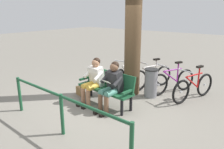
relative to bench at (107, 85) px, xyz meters
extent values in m
plane|color=slate|center=(-0.10, 0.16, -0.51)|extent=(40.00, 40.00, 0.00)
cube|color=#194C2D|center=(0.01, 0.08, -0.08)|extent=(1.63, 0.57, 0.05)
cube|color=#194C2D|center=(-0.01, -0.11, 0.15)|extent=(1.61, 0.26, 0.42)
cube|color=#194C2D|center=(-0.75, 0.14, 0.05)|extent=(0.09, 0.40, 0.05)
cube|color=#194C2D|center=(0.76, 0.02, 0.05)|extent=(0.09, 0.40, 0.05)
cylinder|color=black|center=(-0.70, 0.31, -0.31)|extent=(0.07, 0.07, 0.40)
cylinder|color=black|center=(0.74, 0.19, -0.31)|extent=(0.07, 0.07, 0.40)
cylinder|color=black|center=(-0.72, -0.03, -0.31)|extent=(0.07, 0.07, 0.40)
cylinder|color=black|center=(0.71, -0.15, -0.31)|extent=(0.07, 0.07, 0.40)
cube|color=#262628|center=(-0.32, 0.09, 0.20)|extent=(0.40, 0.34, 0.55)
sphere|color=brown|center=(-0.31, 0.11, 0.56)|extent=(0.21, 0.21, 0.21)
sphere|color=black|center=(-0.32, 0.08, 0.59)|extent=(0.20, 0.20, 0.20)
cylinder|color=#4C8C7A|center=(-0.40, 0.29, -0.02)|extent=(0.18, 0.41, 0.15)
cylinder|color=brown|center=(-0.38, 0.49, -0.28)|extent=(0.11, 0.11, 0.45)
cube|color=black|center=(-0.38, 0.59, -0.47)|extent=(0.11, 0.23, 0.07)
cylinder|color=#262628|center=(-0.51, 0.22, 0.27)|extent=(0.11, 0.31, 0.23)
cylinder|color=#4C8C7A|center=(-0.20, 0.28, -0.02)|extent=(0.18, 0.41, 0.15)
cylinder|color=brown|center=(-0.18, 0.48, -0.28)|extent=(0.11, 0.11, 0.45)
cube|color=black|center=(-0.18, 0.58, -0.47)|extent=(0.11, 0.23, 0.07)
cylinder|color=#262628|center=(-0.11, 0.19, 0.27)|extent=(0.11, 0.31, 0.23)
cube|color=silver|center=(-0.29, 0.39, 0.26)|extent=(0.21, 0.14, 0.09)
cube|color=white|center=(0.32, 0.04, 0.20)|extent=(0.40, 0.34, 0.55)
sphere|color=#A87554|center=(0.32, 0.06, 0.56)|extent=(0.21, 0.21, 0.21)
sphere|color=black|center=(0.32, 0.03, 0.59)|extent=(0.20, 0.20, 0.20)
cylinder|color=gold|center=(0.24, 0.24, -0.02)|extent=(0.18, 0.41, 0.15)
cylinder|color=#A87554|center=(0.25, 0.44, -0.28)|extent=(0.11, 0.11, 0.45)
cube|color=black|center=(0.26, 0.54, -0.47)|extent=(0.11, 0.23, 0.07)
cylinder|color=white|center=(0.13, 0.17, 0.27)|extent=(0.11, 0.31, 0.23)
cylinder|color=gold|center=(0.44, 0.23, -0.02)|extent=(0.18, 0.41, 0.15)
cylinder|color=#A87554|center=(0.45, 0.43, -0.28)|extent=(0.11, 0.11, 0.45)
cube|color=black|center=(0.46, 0.53, -0.47)|extent=(0.11, 0.23, 0.07)
cylinder|color=white|center=(0.53, 0.14, 0.27)|extent=(0.11, 0.31, 0.23)
cube|color=olive|center=(1.00, 0.00, -0.39)|extent=(0.33, 0.21, 0.24)
cylinder|color=#4C3823|center=(-0.07, -1.06, 1.47)|extent=(0.46, 0.46, 3.96)
cylinder|color=slate|center=(-0.65, -1.15, -0.11)|extent=(0.36, 0.36, 0.78)
cylinder|color=black|center=(-0.65, -1.15, 0.29)|extent=(0.38, 0.38, 0.03)
torus|color=black|center=(-1.52, -1.19, -0.18)|extent=(0.26, 0.65, 0.66)
cylinder|color=silver|center=(-1.52, -1.19, -0.18)|extent=(0.07, 0.07, 0.06)
torus|color=black|center=(-1.83, -2.16, -0.18)|extent=(0.26, 0.65, 0.66)
cylinder|color=silver|center=(-1.83, -2.16, -0.18)|extent=(0.07, 0.07, 0.06)
cylinder|color=#B71414|center=(-1.67, -1.67, 0.20)|extent=(0.23, 0.61, 0.04)
cylinder|color=#B71414|center=(-1.65, -1.60, 0.00)|extent=(0.22, 0.58, 0.43)
cylinder|color=#B71414|center=(-1.73, -1.85, 0.12)|extent=(0.04, 0.04, 0.55)
cube|color=black|center=(-1.73, -1.85, 0.40)|extent=(0.15, 0.24, 0.05)
cylinder|color=#B2B2B7|center=(-1.55, -1.29, 0.37)|extent=(0.47, 0.18, 0.03)
torus|color=black|center=(-0.80, -1.34, -0.18)|extent=(0.33, 0.63, 0.66)
cylinder|color=silver|center=(-0.80, -1.34, -0.18)|extent=(0.07, 0.08, 0.06)
torus|color=black|center=(-1.22, -2.27, -0.18)|extent=(0.33, 0.63, 0.66)
cylinder|color=silver|center=(-1.22, -2.27, -0.18)|extent=(0.07, 0.08, 0.06)
cylinder|color=#8C268C|center=(-1.01, -1.81, 0.20)|extent=(0.30, 0.59, 0.04)
cylinder|color=#8C268C|center=(-0.98, -1.73, 0.00)|extent=(0.28, 0.56, 0.43)
cylinder|color=#8C268C|center=(-1.09, -1.97, 0.12)|extent=(0.04, 0.04, 0.55)
cube|color=black|center=(-1.09, -1.97, 0.40)|extent=(0.17, 0.24, 0.05)
cylinder|color=#B2B2B7|center=(-0.84, -1.44, 0.37)|extent=(0.45, 0.23, 0.03)
torus|color=black|center=(-0.15, -1.31, -0.18)|extent=(0.28, 0.64, 0.66)
cylinder|color=silver|center=(-0.15, -1.31, -0.18)|extent=(0.07, 0.07, 0.06)
torus|color=black|center=(-0.49, -2.27, -0.18)|extent=(0.28, 0.64, 0.66)
cylinder|color=silver|center=(-0.49, -2.27, -0.18)|extent=(0.07, 0.07, 0.06)
cylinder|color=silver|center=(-0.32, -1.79, 0.20)|extent=(0.25, 0.61, 0.04)
cylinder|color=silver|center=(-0.29, -1.72, 0.00)|extent=(0.24, 0.58, 0.43)
cylinder|color=silver|center=(-0.38, -1.97, 0.12)|extent=(0.04, 0.04, 0.55)
cube|color=black|center=(-0.38, -1.97, 0.40)|extent=(0.16, 0.24, 0.05)
cylinder|color=#B2B2B7|center=(-0.18, -1.41, 0.37)|extent=(0.46, 0.19, 0.03)
torus|color=black|center=(0.38, -1.08, -0.18)|extent=(0.16, 0.66, 0.66)
cylinder|color=silver|center=(0.38, -1.08, -0.18)|extent=(0.06, 0.07, 0.06)
torus|color=black|center=(0.54, -2.09, -0.18)|extent=(0.16, 0.66, 0.66)
cylinder|color=silver|center=(0.54, -2.09, -0.18)|extent=(0.06, 0.07, 0.06)
cylinder|color=silver|center=(0.46, -1.58, 0.20)|extent=(0.14, 0.63, 0.04)
cylinder|color=silver|center=(0.45, -1.51, 0.00)|extent=(0.13, 0.60, 0.43)
cylinder|color=silver|center=(0.49, -1.77, 0.12)|extent=(0.04, 0.04, 0.55)
cube|color=black|center=(0.49, -1.77, 0.40)|extent=(0.12, 0.23, 0.05)
cylinder|color=#B2B2B7|center=(0.39, -1.18, 0.37)|extent=(0.48, 0.11, 0.03)
cylinder|color=#194C2D|center=(-1.90, 1.75, -0.08)|extent=(0.07, 0.07, 0.85)
cylinder|color=#194C2D|center=(-0.25, 1.68, -0.08)|extent=(0.07, 0.07, 0.85)
cylinder|color=#194C2D|center=(1.40, 1.62, -0.08)|extent=(0.07, 0.07, 0.85)
cylinder|color=#194C2D|center=(-0.25, 1.68, 0.30)|extent=(3.31, 0.19, 0.06)
camera|label=1|loc=(-3.39, 4.10, 1.86)|focal=35.04mm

